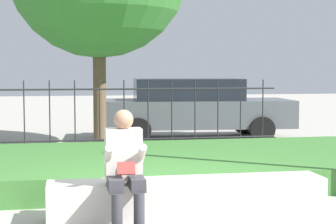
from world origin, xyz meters
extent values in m
plane|color=#A8A399|center=(0.00, 0.00, 0.00)|extent=(60.00, 60.00, 0.00)
cube|color=beige|center=(0.21, 0.00, 0.22)|extent=(3.09, 0.50, 0.43)
cube|color=#9B978F|center=(0.21, 0.00, 0.04)|extent=(2.97, 0.46, 0.08)
cylinder|color=#38383D|center=(-0.64, -0.59, 0.26)|extent=(0.11, 0.11, 0.34)
cube|color=#38383D|center=(-0.64, -0.38, 0.49)|extent=(0.15, 0.42, 0.13)
cylinder|color=#38383D|center=(-0.42, -0.59, 0.26)|extent=(0.11, 0.11, 0.34)
cube|color=#38383D|center=(-0.42, -0.38, 0.49)|extent=(0.15, 0.42, 0.13)
cube|color=beige|center=(-0.53, -0.17, 0.76)|extent=(0.38, 0.24, 0.54)
sphere|color=tan|center=(-0.53, -0.19, 1.13)|extent=(0.21, 0.21, 0.21)
cylinder|color=beige|center=(-0.70, -0.33, 0.78)|extent=(0.08, 0.29, 0.24)
cylinder|color=beige|center=(-0.36, -0.33, 0.78)|extent=(0.08, 0.29, 0.24)
cube|color=#B2332D|center=(-0.53, -0.43, 0.65)|extent=(0.18, 0.09, 0.13)
cube|color=#3D7533|center=(0.00, 2.42, 0.17)|extent=(8.14, 3.45, 0.35)
cylinder|color=#232326|center=(0.00, 4.83, 0.29)|extent=(6.14, 0.03, 0.03)
cylinder|color=#232326|center=(0.00, 4.83, 1.27)|extent=(6.14, 0.03, 0.03)
cylinder|color=#232326|center=(-1.89, 4.83, 0.72)|extent=(0.02, 0.02, 1.45)
cylinder|color=#232326|center=(-1.42, 4.83, 0.72)|extent=(0.02, 0.02, 1.45)
cylinder|color=#232326|center=(-0.95, 4.83, 0.72)|extent=(0.02, 0.02, 1.45)
cylinder|color=#232326|center=(-0.47, 4.83, 0.72)|extent=(0.02, 0.02, 1.45)
cylinder|color=#232326|center=(0.00, 4.83, 0.72)|extent=(0.02, 0.02, 1.45)
cylinder|color=#232326|center=(0.47, 4.83, 0.72)|extent=(0.02, 0.02, 1.45)
cylinder|color=#232326|center=(0.95, 4.83, 0.72)|extent=(0.02, 0.02, 1.45)
cylinder|color=#232326|center=(1.42, 4.83, 0.72)|extent=(0.02, 0.02, 1.45)
cylinder|color=#232326|center=(1.89, 4.83, 0.72)|extent=(0.02, 0.02, 1.45)
cylinder|color=#232326|center=(2.36, 4.83, 0.72)|extent=(0.02, 0.02, 1.45)
cylinder|color=#232326|center=(2.84, 4.83, 0.72)|extent=(0.02, 0.02, 1.45)
cube|color=#4C5156|center=(1.93, 7.01, 0.61)|extent=(4.67, 1.99, 0.64)
cube|color=black|center=(1.75, 7.03, 1.19)|extent=(2.61, 1.64, 0.50)
cylinder|color=black|center=(3.28, 6.10, 0.29)|extent=(0.60, 0.24, 0.59)
cylinder|color=black|center=(3.40, 7.73, 0.29)|extent=(0.60, 0.24, 0.59)
cylinder|color=black|center=(0.46, 6.30, 0.29)|extent=(0.60, 0.24, 0.59)
cylinder|color=black|center=(0.58, 7.93, 0.29)|extent=(0.60, 0.24, 0.59)
cylinder|color=brown|center=(-0.42, 5.68, 1.37)|extent=(0.27, 0.27, 2.74)
camera|label=1|loc=(-1.13, -6.02, 1.65)|focal=60.00mm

